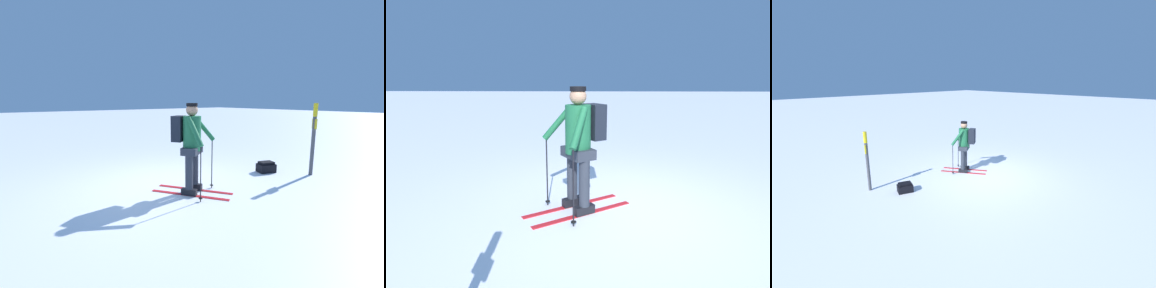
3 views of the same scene
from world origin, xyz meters
The scene contains 2 objects.
ground_plane centered at (0.00, 0.00, 0.00)m, with size 80.00×80.00×0.00m, color white.
skier centered at (-0.68, -0.14, 1.03)m, with size 1.56×1.21×1.77m.
Camera 2 is at (-0.58, -4.19, 1.87)m, focal length 28.00 mm.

